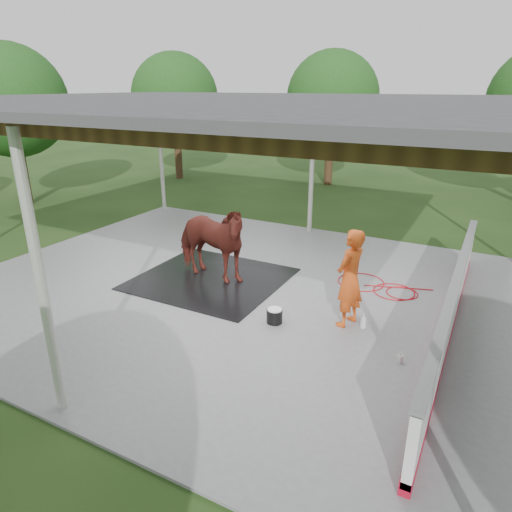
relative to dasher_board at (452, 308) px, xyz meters
The scene contains 12 objects.
ground 4.64m from the dasher_board, behind, with size 100.00×100.00×0.00m, color #1E3814.
concrete_slab 4.63m from the dasher_board, behind, with size 12.00×10.00×0.05m, color slate.
pavilion_structure 5.70m from the dasher_board, behind, with size 12.60×10.60×4.05m.
dasher_board is the anchor object (origin of this frame).
tree_belt 5.43m from the dasher_board, 168.18° to the left, with size 28.00×28.00×5.80m.
rubber_mat 5.26m from the dasher_board, behind, with size 3.27×3.07×0.02m, color black.
horse 5.25m from the dasher_board, behind, with size 0.98×2.15×1.82m, color maroon.
handler 1.88m from the dasher_board, 164.69° to the right, with size 0.69×0.45×1.89m, color #CF4A16.
wash_bucket 3.22m from the dasher_board, 160.06° to the right, with size 0.31×0.31×0.29m.
soap_bottle_a 1.58m from the dasher_board, 160.56° to the right, with size 0.12×0.12×0.30m, color silver.
soap_bottle_b 1.53m from the dasher_board, 114.23° to the right, with size 0.08×0.09×0.19m, color #338CD8.
hose_coil 2.24m from the dasher_board, 137.51° to the left, with size 2.09×1.17×0.02m.
Camera 1 is at (4.93, -8.11, 4.34)m, focal length 32.00 mm.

